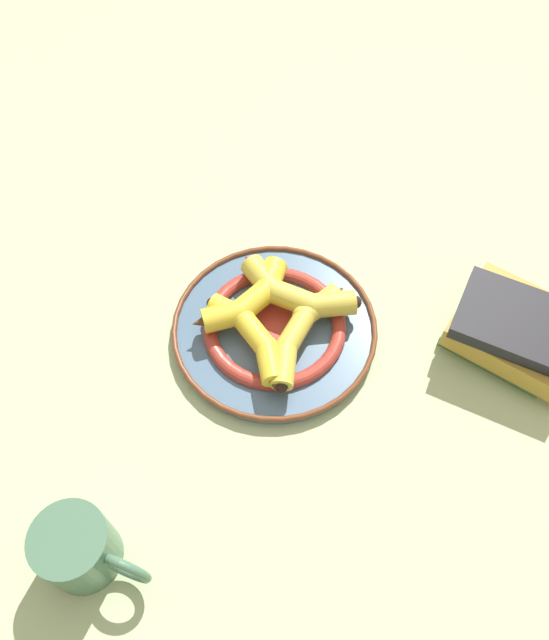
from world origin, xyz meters
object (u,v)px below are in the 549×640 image
(coffee_mug, at_px, (80,549))
(banana_c, at_px, (293,293))
(banana_a, at_px, (253,337))
(banana_d, at_px, (302,331))
(decorative_bowl, at_px, (274,328))
(book_stack, at_px, (518,331))
(banana_b, at_px, (247,300))

(coffee_mug, bearing_deg, banana_c, 76.01)
(banana_a, bearing_deg, banana_d, -116.59)
(banana_a, height_order, banana_c, banana_c)
(decorative_bowl, relative_size, banana_d, 1.99)
(banana_a, distance_m, book_stack, 0.38)
(banana_b, xyz_separation_m, banana_c, (-0.07, 0.00, 0.00))
(banana_a, relative_size, book_stack, 0.75)
(coffee_mug, bearing_deg, banana_a, 76.84)
(banana_a, relative_size, coffee_mug, 1.38)
(banana_d, height_order, coffee_mug, coffee_mug)
(decorative_bowl, xyz_separation_m, banana_c, (-0.04, -0.03, 0.03))
(coffee_mug, bearing_deg, banana_b, 82.95)
(decorative_bowl, bearing_deg, book_stack, 161.11)
(banana_d, height_order, book_stack, book_stack)
(banana_a, height_order, coffee_mug, coffee_mug)
(banana_b, bearing_deg, book_stack, -51.59)
(decorative_bowl, height_order, book_stack, book_stack)
(banana_a, bearing_deg, coffee_mug, 110.69)
(book_stack, xyz_separation_m, coffee_mug, (0.63, 0.14, 0.01))
(banana_d, bearing_deg, banana_c, -142.44)
(banana_b, height_order, banana_d, banana_b)
(decorative_bowl, relative_size, book_stack, 1.32)
(banana_a, distance_m, banana_b, 0.06)
(banana_c, distance_m, book_stack, 0.32)
(banana_b, xyz_separation_m, book_stack, (-0.36, 0.15, -0.01))
(banana_c, bearing_deg, banana_a, -103.14)
(banana_a, height_order, banana_b, banana_b)
(banana_b, xyz_separation_m, banana_d, (-0.06, 0.07, -0.00))
(book_stack, bearing_deg, banana_a, -142.24)
(banana_d, relative_size, coffee_mug, 1.22)
(banana_c, xyz_separation_m, banana_d, (0.01, 0.06, -0.00))
(banana_b, distance_m, book_stack, 0.39)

